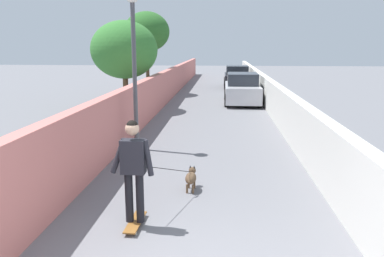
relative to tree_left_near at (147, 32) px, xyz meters
name	(u,v)px	position (x,y,z in m)	size (l,w,h in m)	color
ground_plane	(214,108)	(-5.00, -4.13, -3.71)	(80.00, 80.00, 0.00)	slate
wall_left	(153,96)	(-7.00, -1.57, -2.89)	(48.00, 0.30, 1.64)	#CC726B
fence_right	(274,100)	(-7.00, -6.70, -3.01)	(48.00, 0.30, 1.39)	silver
tree_left_near	(147,32)	(0.00, 0.00, 0.00)	(2.71, 2.71, 4.90)	#473523
tree_left_mid	(124,50)	(-6.00, -0.15, -0.99)	(2.96, 2.96, 4.01)	brown
lamp_post	(134,43)	(-12.59, -2.12, -0.73)	(0.36, 0.36, 4.36)	#4C4C51
skateboard	(135,222)	(-17.28, -3.15, -3.64)	(0.81, 0.23, 0.08)	brown
person_skateboarder	(133,163)	(-17.28, -3.15, -2.64)	(0.23, 0.71, 1.69)	black
dog	(191,177)	(-15.62, -3.92, -3.44)	(1.98, 0.90, 1.06)	brown
car_near	(242,89)	(-3.33, -5.55, -3.00)	(4.01, 1.80, 1.54)	silver
car_far	(237,77)	(4.25, -5.55, -3.00)	(4.07, 1.80, 1.54)	black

